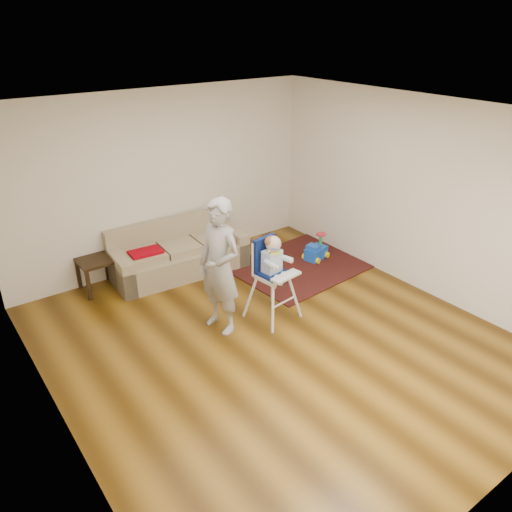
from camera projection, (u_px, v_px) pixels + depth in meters
ground at (275, 341)px, 6.11m from camera, size 5.50×5.50×0.00m
room_envelope at (249, 183)px, 5.67m from camera, size 5.04×5.52×2.72m
sofa at (179, 249)px, 7.57m from camera, size 2.09×0.97×0.79m
side_table at (98, 274)px, 7.16m from camera, size 0.48×0.48×0.48m
area_rug at (302, 264)px, 7.97m from camera, size 2.25×1.76×0.02m
ride_on_toy at (316, 247)px, 8.06m from camera, size 0.43×0.35×0.41m
toy_ball at (283, 277)px, 7.40m from camera, size 0.15×0.15×0.15m
high_chair at (273, 279)px, 6.36m from camera, size 0.60×0.60×1.16m
adult at (220, 267)px, 6.01m from camera, size 0.53×0.70×1.72m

